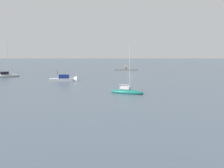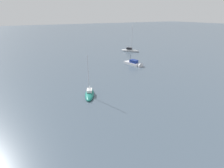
# 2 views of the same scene
# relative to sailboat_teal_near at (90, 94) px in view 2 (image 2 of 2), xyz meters

# --- Properties ---
(sailboat_teal_near) EXTENTS (5.61, 3.84, 7.86)m
(sailboat_teal_near) POSITION_rel_sailboat_teal_near_xyz_m (0.00, 0.00, 0.00)
(sailboat_teal_near) COLOR #197266
(sailboat_teal_near) RESTS_ON ground_plane
(sailboat_grey_mid) EXTENTS (7.22, 5.94, 10.31)m
(sailboat_grey_mid) POSITION_rel_sailboat_teal_near_xyz_m (29.72, -30.45, 0.09)
(sailboat_grey_mid) COLOR #ADB2B7
(sailboat_grey_mid) RESTS_ON ground_plane
(motorboat_white_near) EXTENTS (6.31, 2.93, 3.41)m
(motorboat_white_near) POSITION_rel_sailboat_teal_near_xyz_m (12.41, -19.67, 0.09)
(motorboat_white_near) COLOR silver
(motorboat_white_near) RESTS_ON ground_plane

